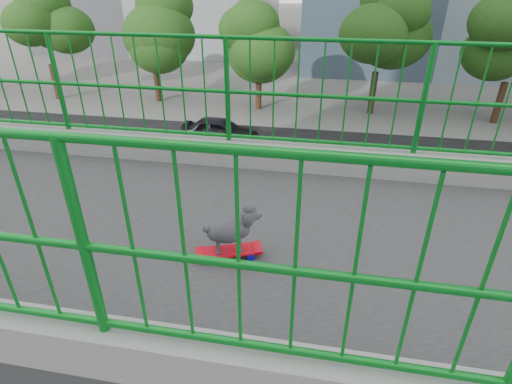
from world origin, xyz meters
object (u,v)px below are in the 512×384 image
object	(u,v)px
skateboard	(229,252)
poodle	(231,228)
car_6	(4,203)
car_4	(220,131)

from	to	relation	value
skateboard	poodle	bearing A→B (deg)	90.00
car_6	poodle	bearing A→B (deg)	51.40
poodle	car_4	xyz separation A→B (m)	(-19.10, -5.46, -6.51)
skateboard	car_4	size ratio (longest dim) A/B	0.12
poodle	car_6	bearing A→B (deg)	-148.31
skateboard	car_4	world-z (taller)	skateboard
car_4	car_6	xyz separation A→B (m)	(9.60, -6.44, -0.04)
poodle	car_6	xyz separation A→B (m)	(-9.50, -11.90, -6.55)
skateboard	car_6	xyz separation A→B (m)	(-9.51, -11.88, -6.33)
poodle	skateboard	bearing A→B (deg)	-90.00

